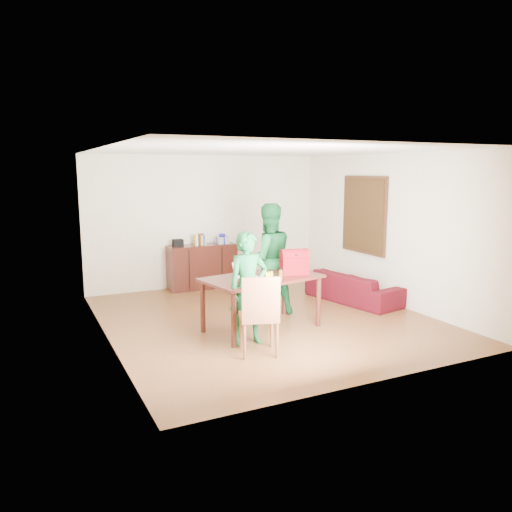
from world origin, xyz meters
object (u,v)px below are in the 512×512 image
red_bag (294,264)px  laptop (248,275)px  bottle (281,275)px  table (262,284)px  person_far (268,259)px  sofa (353,287)px  chair (259,331)px  person_near (248,288)px

red_bag → laptop: bearing=-168.8°
bottle → red_bag: red_bag is taller
table → laptop: 0.28m
table → person_far: (0.47, 0.72, 0.22)m
sofa → table: bearing=96.5°
chair → laptop: bearing=91.4°
person_near → red_bag: (0.98, 0.43, 0.18)m
person_far → red_bag: (0.06, -0.77, 0.04)m
person_near → person_far: person_far is taller
table → laptop: size_ratio=5.38×
table → chair: 1.12m
laptop → sofa: (2.48, 0.74, -0.59)m
person_near → sofa: person_near is taller
person_near → sofa: bearing=25.6°
person_far → sofa: size_ratio=1.01×
chair → red_bag: red_bag is taller
person_far → sofa: person_far is taller
bottle → red_bag: (0.41, 0.30, 0.07)m
laptop → sofa: laptop is taller
chair → red_bag: size_ratio=2.56×
laptop → red_bag: size_ratio=0.84×
laptop → person_near: bearing=-121.7°
bottle → chair: bearing=-137.9°
chair → red_bag: bearing=57.8°
table → bottle: 0.42m
chair → laptop: size_ratio=3.05×
sofa → laptop: bearing=95.1°
table → person_near: 0.65m
table → person_near: bearing=-144.2°
red_bag → table: bearing=-171.1°
person_far → sofa: (1.77, 0.01, -0.66)m
person_far → sofa: bearing=-173.4°
person_far → red_bag: 0.77m
person_near → bottle: bearing=13.4°
chair → bottle: 1.03m
table → red_bag: 0.60m
bottle → sofa: bearing=27.1°
laptop → person_far: bearing=38.9°
bottle → person_near: bearing=-168.0°
bottle → red_bag: 0.51m
laptop → sofa: size_ratio=0.19×
chair → person_near: 0.65m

